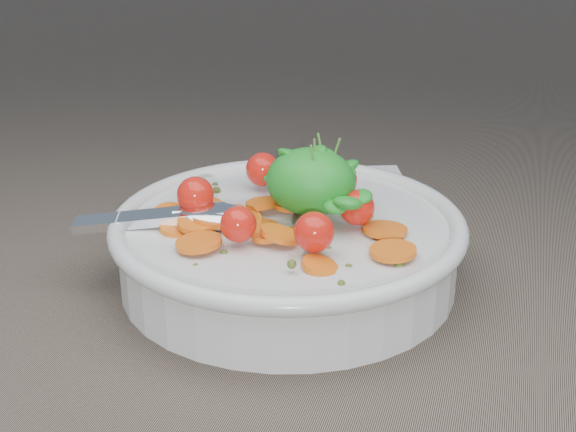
# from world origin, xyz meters

# --- Properties ---
(ground) EXTENTS (6.00, 6.00, 0.00)m
(ground) POSITION_xyz_m (0.00, 0.00, 0.00)
(ground) COLOR #705F50
(ground) RESTS_ON ground
(bowl) EXTENTS (0.28, 0.26, 0.11)m
(bowl) POSITION_xyz_m (0.02, 0.01, 0.03)
(bowl) COLOR silver
(bowl) RESTS_ON ground
(napkin) EXTENTS (0.20, 0.19, 0.01)m
(napkin) POSITION_xyz_m (0.01, 0.17, 0.00)
(napkin) COLOR white
(napkin) RESTS_ON ground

